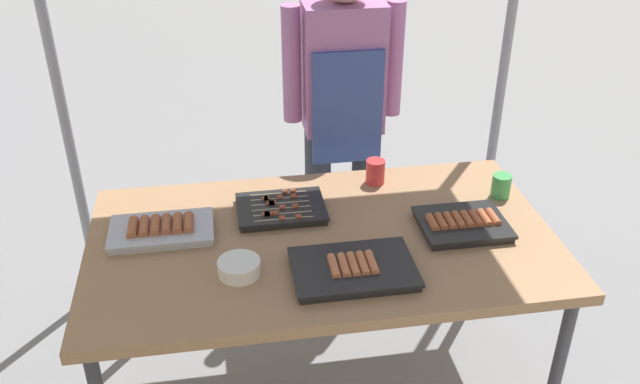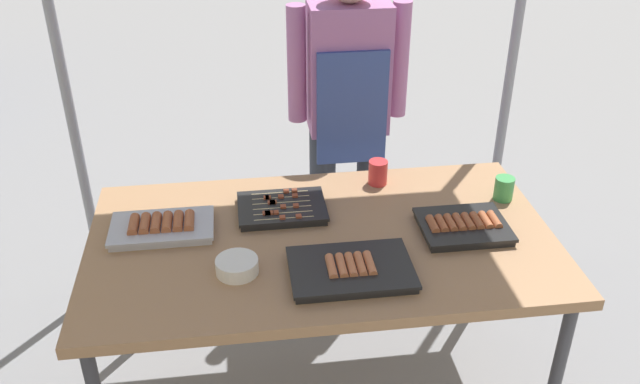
# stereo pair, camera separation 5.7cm
# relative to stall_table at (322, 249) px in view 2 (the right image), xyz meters

# --- Properties ---
(stall_table) EXTENTS (1.60, 0.90, 0.75)m
(stall_table) POSITION_rel_stall_table_xyz_m (0.00, 0.00, 0.00)
(stall_table) COLOR #9E724C
(stall_table) RESTS_ON ground
(tray_grilled_sausages) EXTENTS (0.30, 0.25, 0.05)m
(tray_grilled_sausages) POSITION_rel_stall_table_xyz_m (0.49, -0.03, 0.07)
(tray_grilled_sausages) COLOR black
(tray_grilled_sausages) RESTS_ON stall_table
(tray_meat_skewers) EXTENTS (0.32, 0.23, 0.04)m
(tray_meat_skewers) POSITION_rel_stall_table_xyz_m (-0.12, 0.18, 0.07)
(tray_meat_skewers) COLOR black
(tray_meat_skewers) RESTS_ON stall_table
(tray_pork_links) EXTENTS (0.39, 0.27, 0.05)m
(tray_pork_links) POSITION_rel_stall_table_xyz_m (0.06, -0.22, 0.07)
(tray_pork_links) COLOR black
(tray_pork_links) RESTS_ON stall_table
(tray_spring_rolls) EXTENTS (0.35, 0.21, 0.05)m
(tray_spring_rolls) POSITION_rel_stall_table_xyz_m (-0.55, 0.10, 0.07)
(tray_spring_rolls) COLOR #ADADB2
(tray_spring_rolls) RESTS_ON stall_table
(condiment_bowl) EXTENTS (0.14, 0.14, 0.05)m
(condiment_bowl) POSITION_rel_stall_table_xyz_m (-0.29, -0.16, 0.08)
(condiment_bowl) COLOR silver
(condiment_bowl) RESTS_ON stall_table
(drink_cup_near_edge) EXTENTS (0.07, 0.07, 0.09)m
(drink_cup_near_edge) POSITION_rel_stall_table_xyz_m (0.71, 0.16, 0.10)
(drink_cup_near_edge) COLOR #3F994C
(drink_cup_near_edge) RESTS_ON stall_table
(drink_cup_by_wok) EXTENTS (0.07, 0.07, 0.10)m
(drink_cup_by_wok) POSITION_rel_stall_table_xyz_m (0.27, 0.34, 0.10)
(drink_cup_by_wok) COLOR red
(drink_cup_by_wok) RESTS_ON stall_table
(vendor_woman) EXTENTS (0.52, 0.23, 1.55)m
(vendor_woman) POSITION_rel_stall_table_xyz_m (0.22, 0.79, 0.22)
(vendor_woman) COLOR #333842
(vendor_woman) RESTS_ON ground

